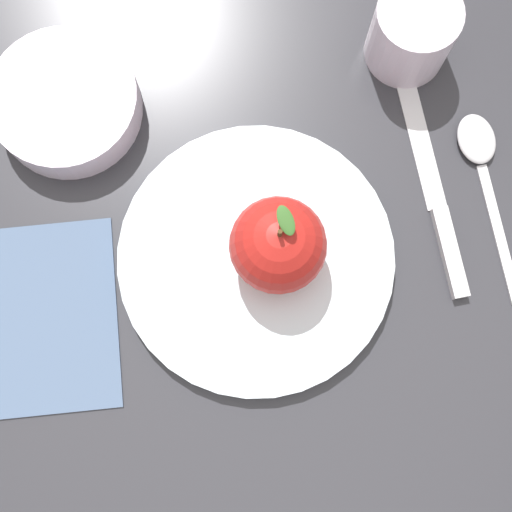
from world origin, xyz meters
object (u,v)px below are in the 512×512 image
knife (437,205)px  linen_napkin (54,316)px  cup (413,31)px  spoon (482,160)px  dinner_plate (256,258)px  side_bowl (65,102)px  apple (278,245)px

knife → linen_napkin: bearing=133.0°
cup → spoon: (-0.07, -0.11, -0.03)m
dinner_plate → linen_napkin: (-0.12, 0.14, -0.01)m
cup → linen_napkin: bearing=154.9°
side_bowl → spoon: side_bowl is taller
spoon → knife: bearing=161.3°
dinner_plate → side_bowl: size_ratio=1.82×
apple → knife: apple is taller
spoon → cup: bearing=57.7°
side_bowl → linen_napkin: size_ratio=0.80×
dinner_plate → knife: (0.12, -0.12, -0.00)m
dinner_plate → cup: size_ratio=3.23×
apple → cup: bearing=-5.0°
apple → linen_napkin: bearing=131.6°
linen_napkin → spoon: bearing=-43.1°
apple → side_bowl: apple is taller
dinner_plate → cup: cup is taller
spoon → linen_napkin: spoon is taller
apple → knife: (0.11, -0.11, -0.05)m
apple → linen_napkin: apple is taller
cup → knife: (-0.12, -0.09, -0.04)m
dinner_plate → apple: (0.01, -0.02, 0.05)m
knife → linen_napkin: (-0.24, 0.26, -0.00)m
spoon → side_bowl: bearing=109.1°
side_bowl → spoon: 0.38m
apple → cup: 0.23m
side_bowl → knife: 0.35m
side_bowl → apple: bearing=-99.6°
knife → spoon: 0.06m
apple → knife: 0.16m
cup → dinner_plate: bearing=171.7°
side_bowl → linen_napkin: 0.19m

